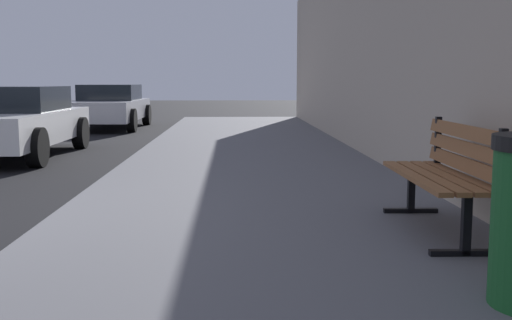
{
  "coord_description": "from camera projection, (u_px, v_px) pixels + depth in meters",
  "views": [
    {
      "loc": [
        3.68,
        -5.27,
        1.36
      ],
      "look_at": [
        3.94,
        2.08,
        0.42
      ],
      "focal_mm": 43.29,
      "sensor_mm": 36.0,
      "label": 1
    }
  ],
  "objects": [
    {
      "name": "sidewalk",
      "position": [
        271.0,
        229.0,
        5.39
      ],
      "size": [
        4.0,
        32.0,
        0.15
      ],
      "primitive_type": "cube",
      "color": "#5B5B60",
      "rests_on": "ground_plane"
    },
    {
      "name": "bench",
      "position": [
        447.0,
        169.0,
        4.95
      ],
      "size": [
        0.53,
        1.67,
        0.89
      ],
      "rotation": [
        0.0,
        0.0,
        -0.02
      ],
      "color": "brown",
      "rests_on": "sidewalk"
    },
    {
      "name": "car_silver",
      "position": [
        110.0,
        106.0,
        18.01
      ],
      "size": [
        1.97,
        4.51,
        1.27
      ],
      "rotation": [
        0.0,
        0.0,
        3.14
      ],
      "color": "#B7B7BF",
      "rests_on": "ground_plane"
    },
    {
      "name": "car_white",
      "position": [
        10.0,
        121.0,
        11.15
      ],
      "size": [
        2.06,
        4.39,
        1.27
      ],
      "rotation": [
        0.0,
        0.0,
        3.14
      ],
      "color": "white",
      "rests_on": "ground_plane"
    }
  ]
}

